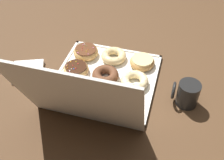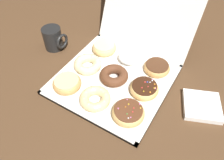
# 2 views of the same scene
# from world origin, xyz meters

# --- Properties ---
(ground_plane) EXTENTS (3.00, 3.00, 0.00)m
(ground_plane) POSITION_xyz_m (0.00, 0.00, 0.00)
(ground_plane) COLOR #4C331E
(donut_box) EXTENTS (0.43, 0.43, 0.01)m
(donut_box) POSITION_xyz_m (0.00, 0.00, 0.01)
(donut_box) COLOR silver
(donut_box) RESTS_ON ground
(box_lid_open) EXTENTS (0.43, 0.17, 0.39)m
(box_lid_open) POSITION_xyz_m (0.00, 0.30, 0.19)
(box_lid_open) COLOR silver
(box_lid_open) RESTS_ON ground
(glazed_ring_donut_0) EXTENTS (0.11, 0.11, 0.04)m
(glazed_ring_donut_0) POSITION_xyz_m (-0.14, -0.13, 0.03)
(glazed_ring_donut_0) COLOR tan
(glazed_ring_donut_0) RESTS_ON donut_box
(cruller_donut_1) EXTENTS (0.12, 0.12, 0.04)m
(cruller_donut_1) POSITION_xyz_m (0.00, -0.14, 0.03)
(cruller_donut_1) COLOR #EACC8C
(cruller_donut_1) RESTS_ON donut_box
(sprinkle_donut_2) EXTENTS (0.12, 0.12, 0.04)m
(sprinkle_donut_2) POSITION_xyz_m (0.13, -0.13, 0.03)
(sprinkle_donut_2) COLOR tan
(sprinkle_donut_2) RESTS_ON donut_box
(cruller_donut_3) EXTENTS (0.12, 0.12, 0.04)m
(cruller_donut_3) POSITION_xyz_m (-0.13, -0.00, 0.03)
(cruller_donut_3) COLOR beige
(cruller_donut_3) RESTS_ON donut_box
(chocolate_cake_ring_donut_4) EXTENTS (0.12, 0.12, 0.04)m
(chocolate_cake_ring_donut_4) POSITION_xyz_m (-0.00, 0.00, 0.03)
(chocolate_cake_ring_donut_4) COLOR #59331E
(chocolate_cake_ring_donut_4) RESTS_ON donut_box
(sprinkle_donut_5) EXTENTS (0.11, 0.11, 0.04)m
(sprinkle_donut_5) POSITION_xyz_m (0.13, 0.00, 0.03)
(sprinkle_donut_5) COLOR tan
(sprinkle_donut_5) RESTS_ON donut_box
(glazed_ring_donut_6) EXTENTS (0.11, 0.11, 0.04)m
(glazed_ring_donut_6) POSITION_xyz_m (-0.13, 0.13, 0.03)
(glazed_ring_donut_6) COLOR #E5B770
(glazed_ring_donut_6) RESTS_ON donut_box
(powdered_filled_donut_7) EXTENTS (0.09, 0.09, 0.05)m
(powdered_filled_donut_7) POSITION_xyz_m (0.00, 0.13, 0.03)
(powdered_filled_donut_7) COLOR white
(powdered_filled_donut_7) RESTS_ON donut_box
(chocolate_frosted_donut_8) EXTENTS (0.11, 0.11, 0.04)m
(chocolate_frosted_donut_8) POSITION_xyz_m (0.13, 0.13, 0.03)
(chocolate_frosted_donut_8) COLOR tan
(chocolate_frosted_donut_8) RESTS_ON donut_box
(coffee_mug) EXTENTS (0.11, 0.09, 0.10)m
(coffee_mug) POSITION_xyz_m (-0.35, 0.04, 0.05)
(coffee_mug) COLOR black
(coffee_mug) RESTS_ON ground
(napkin_stack) EXTENTS (0.17, 0.17, 0.02)m
(napkin_stack) POSITION_xyz_m (0.35, 0.05, 0.01)
(napkin_stack) COLOR white
(napkin_stack) RESTS_ON ground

